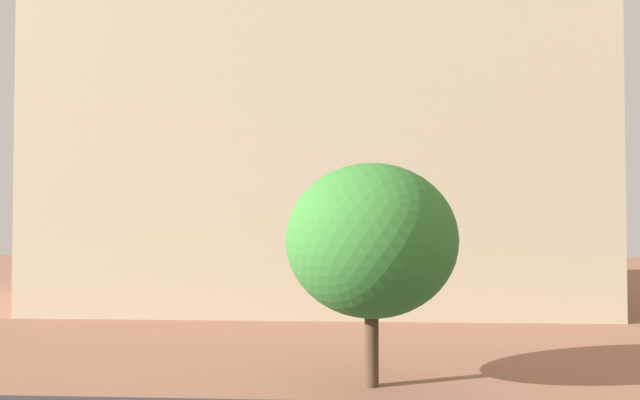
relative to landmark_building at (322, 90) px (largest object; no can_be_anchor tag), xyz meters
The scene contains 2 objects.
landmark_building is the anchor object (origin of this frame).
tree_curb_far 17.93m from the landmark_building, 82.55° to the right, with size 4.53×4.53×5.86m.
Camera 1 is at (0.27, -1.06, 4.42)m, focal length 34.84 mm.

